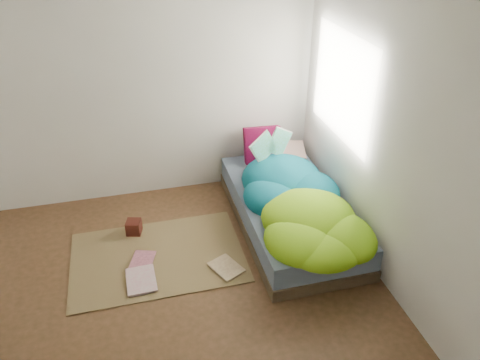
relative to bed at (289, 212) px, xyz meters
name	(u,v)px	position (x,y,z in m)	size (l,w,h in m)	color
ground	(182,295)	(-1.22, -0.72, -0.17)	(3.50, 3.50, 0.00)	#423019
room_walls	(169,121)	(-1.21, -0.71, 1.46)	(3.54, 3.54, 2.62)	beige
bed	(289,212)	(0.00, 0.00, 0.00)	(1.00, 2.00, 0.34)	#342A1C
duvet	(299,195)	(0.00, -0.22, 0.34)	(0.96, 1.84, 0.34)	#065D68
rug	(158,257)	(-1.37, -0.17, -0.16)	(1.60, 1.10, 0.01)	brown
pillow_floral	(281,153)	(0.18, 0.81, 0.23)	(0.53, 0.33, 0.12)	beige
pillow_magenta	(262,145)	(-0.05, 0.81, 0.37)	(0.40, 0.13, 0.40)	#53052F
open_book	(272,136)	(-0.06, 0.46, 0.65)	(0.44, 0.10, 0.27)	green
wooden_box	(134,227)	(-1.56, 0.26, -0.09)	(0.14, 0.14, 0.14)	#3A180D
floor_book_a	(126,283)	(-1.67, -0.48, -0.14)	(0.26, 0.35, 0.03)	beige
floor_book_b	(131,261)	(-1.61, -0.19, -0.14)	(0.21, 0.28, 0.03)	#D27991
floor_book_c	(217,273)	(-0.88, -0.55, -0.14)	(0.22, 0.30, 0.02)	tan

